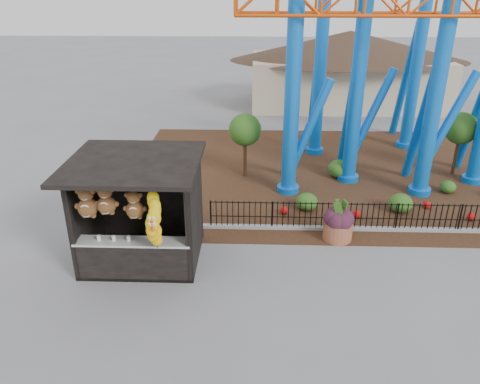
{
  "coord_description": "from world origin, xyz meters",
  "views": [
    {
      "loc": [
        0.22,
        -10.48,
        7.46
      ],
      "look_at": [
        -0.2,
        1.5,
        2.0
      ],
      "focal_mm": 35.0,
      "sensor_mm": 36.0,
      "label": 1
    }
  ],
  "objects_px": {
    "prize_booth": "(138,215)",
    "potted_plant": "(333,228)",
    "terracotta_planter": "(338,230)",
    "roller_coaster": "(390,10)"
  },
  "relations": [
    {
      "from": "prize_booth",
      "to": "potted_plant",
      "type": "height_order",
      "value": "prize_booth"
    },
    {
      "from": "prize_booth",
      "to": "roller_coaster",
      "type": "bearing_deg",
      "value": 42.16
    },
    {
      "from": "prize_booth",
      "to": "potted_plant",
      "type": "bearing_deg",
      "value": 15.49
    },
    {
      "from": "potted_plant",
      "to": "terracotta_planter",
      "type": "bearing_deg",
      "value": -4.48
    },
    {
      "from": "roller_coaster",
      "to": "terracotta_planter",
      "type": "distance_m",
      "value": 8.75
    },
    {
      "from": "prize_booth",
      "to": "potted_plant",
      "type": "distance_m",
      "value": 6.01
    },
    {
      "from": "prize_booth",
      "to": "potted_plant",
      "type": "xyz_separation_m",
      "value": [
        5.68,
        1.57,
        -1.17
      ]
    },
    {
      "from": "potted_plant",
      "to": "roller_coaster",
      "type": "bearing_deg",
      "value": 70.98
    },
    {
      "from": "roller_coaster",
      "to": "potted_plant",
      "type": "xyz_separation_m",
      "value": [
        -2.44,
        -5.78,
        -6.06
      ]
    },
    {
      "from": "prize_booth",
      "to": "terracotta_planter",
      "type": "bearing_deg",
      "value": 14.91
    }
  ]
}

